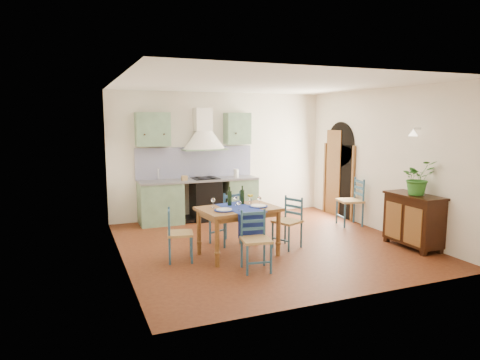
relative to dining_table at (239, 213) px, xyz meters
name	(u,v)px	position (x,y,z in m)	size (l,w,h in m)	color
floor	(267,244)	(0.70, 0.39, -0.70)	(5.00, 5.00, 0.00)	#431C0E
back_wall	(203,172)	(0.23, 2.68, 0.35)	(5.00, 0.96, 2.80)	silver
right_wall	(373,163)	(3.19, 0.67, 0.63)	(0.26, 5.00, 2.80)	silver
left_wall	(119,173)	(-1.80, 0.39, 0.70)	(0.04, 5.00, 2.80)	silver
ceiling	(268,84)	(0.70, 0.39, 2.10)	(5.00, 5.00, 0.01)	white
dining_table	(239,213)	(0.00, 0.00, 0.00)	(1.34, 1.03, 1.11)	brown
chair_near	(256,240)	(-0.03, -0.73, -0.25)	(0.47, 0.47, 0.88)	navy
chair_far	(226,217)	(0.03, 0.67, -0.21)	(0.58, 0.58, 0.96)	navy
chair_left	(178,234)	(-0.99, 0.08, -0.27)	(0.47, 0.47, 0.84)	navy
chair_right	(288,222)	(0.96, 0.08, -0.25)	(0.54, 0.54, 0.88)	navy
chair_spare	(351,201)	(2.93, 0.98, -0.19)	(0.54, 0.54, 0.99)	navy
sideboard	(413,219)	(2.95, -0.73, -0.19)	(0.50, 1.05, 0.94)	black
potted_plant	(418,178)	(2.95, -0.78, 0.53)	(0.53, 0.46, 0.59)	#2C6D24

